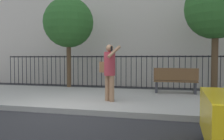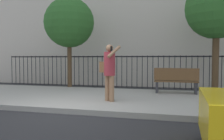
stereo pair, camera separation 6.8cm
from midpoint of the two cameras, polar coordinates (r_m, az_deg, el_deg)
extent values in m
plane|color=#28282B|center=(6.41, -12.19, -10.37)|extent=(60.00, 60.00, 0.00)
cube|color=#9E9B93|center=(8.38, -5.36, -6.68)|extent=(28.00, 4.40, 0.15)
cube|color=black|center=(11.81, 0.75, 3.27)|extent=(12.00, 0.04, 0.06)
cylinder|color=black|center=(14.48, -22.98, -0.01)|extent=(0.03, 0.03, 1.60)
cylinder|color=black|center=(14.33, -22.17, -0.02)|extent=(0.03, 0.03, 1.60)
cylinder|color=black|center=(14.18, -21.34, -0.04)|extent=(0.03, 0.03, 1.60)
cylinder|color=black|center=(14.03, -20.49, -0.05)|extent=(0.03, 0.03, 1.60)
cylinder|color=black|center=(13.89, -19.63, -0.06)|extent=(0.03, 0.03, 1.60)
cylinder|color=black|center=(13.74, -18.75, -0.08)|extent=(0.03, 0.03, 1.60)
cylinder|color=black|center=(13.60, -17.85, -0.09)|extent=(0.03, 0.03, 1.60)
cylinder|color=black|center=(13.47, -16.94, -0.10)|extent=(0.03, 0.03, 1.60)
cylinder|color=black|center=(13.34, -16.00, -0.12)|extent=(0.03, 0.03, 1.60)
cylinder|color=black|center=(13.21, -15.05, -0.13)|extent=(0.03, 0.03, 1.60)
cylinder|color=black|center=(13.09, -14.08, -0.15)|extent=(0.03, 0.03, 1.60)
cylinder|color=black|center=(12.97, -13.09, -0.16)|extent=(0.03, 0.03, 1.60)
cylinder|color=black|center=(12.85, -12.08, -0.18)|extent=(0.03, 0.03, 1.60)
cylinder|color=black|center=(12.74, -11.05, -0.20)|extent=(0.03, 0.03, 1.60)
cylinder|color=black|center=(12.63, -10.01, -0.21)|extent=(0.03, 0.03, 1.60)
cylinder|color=black|center=(12.52, -8.94, -0.23)|extent=(0.03, 0.03, 1.60)
cylinder|color=black|center=(12.43, -7.86, -0.24)|extent=(0.03, 0.03, 1.60)
cylinder|color=black|center=(12.33, -6.77, -0.26)|extent=(0.03, 0.03, 1.60)
cylinder|color=black|center=(12.24, -5.65, -0.28)|extent=(0.03, 0.03, 1.60)
cylinder|color=black|center=(12.15, -4.52, -0.29)|extent=(0.03, 0.03, 1.60)
cylinder|color=black|center=(12.07, -3.38, -0.31)|extent=(0.03, 0.03, 1.60)
cylinder|color=black|center=(12.00, -2.22, -0.33)|extent=(0.03, 0.03, 1.60)
cylinder|color=black|center=(11.93, -1.04, -0.34)|extent=(0.03, 0.03, 1.60)
cylinder|color=black|center=(11.86, 0.14, -0.36)|extent=(0.03, 0.03, 1.60)
cylinder|color=black|center=(11.80, 1.35, -0.38)|extent=(0.03, 0.03, 1.60)
cylinder|color=black|center=(11.74, 2.56, -0.39)|extent=(0.03, 0.03, 1.60)
cylinder|color=black|center=(11.69, 3.78, -0.41)|extent=(0.03, 0.03, 1.60)
cylinder|color=black|center=(11.65, 5.02, -0.43)|extent=(0.03, 0.03, 1.60)
cylinder|color=black|center=(11.61, 6.26, -0.45)|extent=(0.03, 0.03, 1.60)
cylinder|color=black|center=(11.57, 7.51, -0.46)|extent=(0.03, 0.03, 1.60)
cylinder|color=black|center=(11.55, 8.77, -0.48)|extent=(0.03, 0.03, 1.60)
cylinder|color=black|center=(11.52, 10.03, -0.50)|extent=(0.03, 0.03, 1.60)
cylinder|color=black|center=(11.50, 11.30, -0.51)|extent=(0.03, 0.03, 1.60)
cylinder|color=black|center=(11.49, 12.57, -0.53)|extent=(0.03, 0.03, 1.60)
cylinder|color=black|center=(11.49, 13.84, -0.54)|extent=(0.03, 0.03, 1.60)
cylinder|color=black|center=(11.49, 15.11, -0.56)|extent=(0.03, 0.03, 1.60)
cylinder|color=black|center=(11.49, 16.39, -0.57)|extent=(0.03, 0.03, 1.60)
cylinder|color=black|center=(11.50, 17.66, -0.59)|extent=(0.03, 0.03, 1.60)
cylinder|color=black|center=(11.52, 18.93, -0.60)|extent=(0.03, 0.03, 1.60)
cylinder|color=black|center=(11.54, 20.19, -0.62)|extent=(0.03, 0.03, 1.60)
cylinder|color=black|center=(11.57, 21.45, -0.63)|extent=(0.03, 0.03, 1.60)
cylinder|color=black|center=(11.60, 22.70, -0.65)|extent=(0.03, 0.03, 1.60)
cylinder|color=black|center=(11.64, 23.94, -0.66)|extent=(0.03, 0.03, 1.60)
cylinder|color=black|center=(11.69, 25.18, -0.67)|extent=(0.03, 0.03, 1.60)
cylinder|color=#936B4C|center=(7.11, 0.20, -4.55)|extent=(0.15, 0.15, 0.79)
cylinder|color=#936B4C|center=(7.26, -0.85, -4.40)|extent=(0.15, 0.15, 0.79)
cylinder|color=#992D38|center=(7.13, -0.33, 1.53)|extent=(0.47, 0.47, 0.72)
sphere|color=#936B4C|center=(7.14, -0.33, 5.31)|extent=(0.22, 0.22, 0.22)
cylinder|color=#936B4C|center=(6.98, 0.76, 4.47)|extent=(0.35, 0.47, 0.39)
cylinder|color=#936B4C|center=(7.28, -1.38, 1.38)|extent=(0.09, 0.09, 0.55)
cube|color=black|center=(6.98, 0.11, 5.20)|extent=(0.06, 0.05, 0.15)
cube|color=brown|center=(7.33, -1.68, 0.72)|extent=(0.32, 0.29, 0.34)
cube|color=brown|center=(9.15, 15.46, -2.65)|extent=(1.60, 0.45, 0.05)
cube|color=brown|center=(8.93, 15.51, -0.98)|extent=(1.60, 0.06, 0.44)
cube|color=#333338|center=(9.19, 11.06, -4.15)|extent=(0.08, 0.41, 0.40)
cube|color=#333338|center=(9.21, 19.81, -4.24)|extent=(0.08, 0.41, 0.40)
cylinder|color=#4C3823|center=(10.10, 23.97, 2.14)|extent=(0.26, 0.26, 2.76)
sphere|color=#2D6628|center=(10.29, 24.20, 13.56)|extent=(2.39, 2.39, 2.39)
cylinder|color=#4C3823|center=(10.97, -10.07, 1.61)|extent=(0.20, 0.20, 2.47)
sphere|color=#2D6628|center=(11.09, -10.15, 11.25)|extent=(2.27, 2.27, 2.27)
camera|label=1|loc=(0.03, -89.74, 0.01)|focal=37.72mm
camera|label=2|loc=(0.03, 90.26, -0.01)|focal=37.72mm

